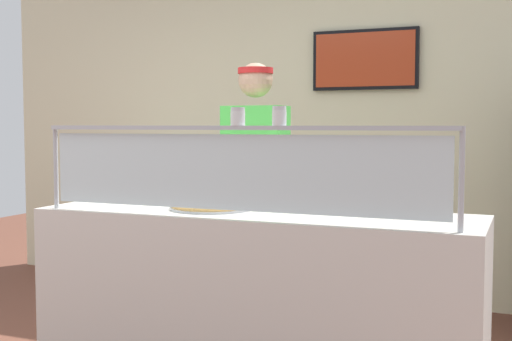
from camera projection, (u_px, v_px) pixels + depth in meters
The scene contains 10 objects.
shop_rear_unit at pixel (358, 128), 5.23m from camera, with size 6.63×0.13×2.70m.
serving_counter at pixel (255, 305), 3.35m from camera, with size 2.23×0.66×0.95m, color silver.
sneeze_guard at pixel (233, 160), 3.05m from camera, with size 2.05×0.06×0.43m.
pizza_tray at pixel (212, 206), 3.42m from camera, with size 0.44×0.44×0.04m.
pizza_server at pixel (214, 202), 3.39m from camera, with size 0.07×0.28×0.01m, color #ADAFB7.
parmesan_shaker at pixel (238, 118), 3.03m from camera, with size 0.07×0.07×0.08m.
pepper_flake_shaker at pixel (279, 117), 2.95m from camera, with size 0.06×0.06×0.09m.
worker_figure at pixel (256, 187), 4.05m from camera, with size 0.41×0.50×1.76m.
prep_shelf at pixel (150, 241), 5.46m from camera, with size 0.70×0.55×0.85m, color #B7BABF.
pizza_box_stack at pixel (149, 177), 5.42m from camera, with size 0.51×0.49×0.22m.
Camera 1 is at (2.39, -2.71, 1.39)m, focal length 46.45 mm.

